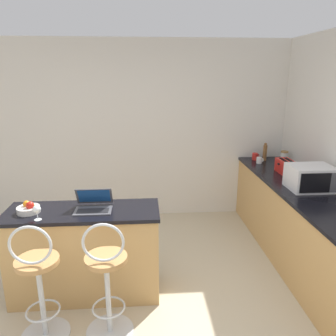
{
  "coord_description": "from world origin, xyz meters",
  "views": [
    {
      "loc": [
        0.17,
        -2.21,
        2.11
      ],
      "look_at": [
        0.45,
        1.68,
        0.99
      ],
      "focal_mm": 35.0,
      "sensor_mm": 36.0,
      "label": 1
    }
  ],
  "objects_px": {
    "bar_stool_near": "(39,285)",
    "fruit_bowl": "(29,208)",
    "bar_stool_far": "(107,282)",
    "mug_white": "(259,160)",
    "microwave": "(310,178)",
    "mug_red": "(255,156)",
    "pepper_mill": "(265,152)",
    "toaster": "(285,166)",
    "storage_jar": "(284,157)",
    "laptop": "(94,204)",
    "wine_glass_short": "(37,210)"
  },
  "relations": [
    {
      "from": "wine_glass_short",
      "to": "fruit_bowl",
      "type": "bearing_deg",
      "value": 127.35
    },
    {
      "from": "microwave",
      "to": "pepper_mill",
      "type": "relative_size",
      "value": 1.75
    },
    {
      "from": "bar_stool_near",
      "to": "mug_white",
      "type": "relative_size",
      "value": 11.18
    },
    {
      "from": "microwave",
      "to": "mug_red",
      "type": "distance_m",
      "value": 1.31
    },
    {
      "from": "bar_stool_near",
      "to": "bar_stool_far",
      "type": "xyz_separation_m",
      "value": [
        0.53,
        0.0,
        0.0
      ]
    },
    {
      "from": "wine_glass_short",
      "to": "fruit_bowl",
      "type": "distance_m",
      "value": 0.22
    },
    {
      "from": "mug_red",
      "to": "microwave",
      "type": "bearing_deg",
      "value": -82.36
    },
    {
      "from": "bar_stool_near",
      "to": "wine_glass_short",
      "type": "relative_size",
      "value": 7.76
    },
    {
      "from": "storage_jar",
      "to": "bar_stool_near",
      "type": "bearing_deg",
      "value": -143.91
    },
    {
      "from": "laptop",
      "to": "mug_red",
      "type": "bearing_deg",
      "value": 38.61
    },
    {
      "from": "bar_stool_far",
      "to": "storage_jar",
      "type": "distance_m",
      "value": 3.13
    },
    {
      "from": "bar_stool_near",
      "to": "pepper_mill",
      "type": "xyz_separation_m",
      "value": [
        2.62,
        2.24,
        0.51
      ]
    },
    {
      "from": "toaster",
      "to": "storage_jar",
      "type": "relative_size",
      "value": 1.7
    },
    {
      "from": "laptop",
      "to": "wine_glass_short",
      "type": "relative_size",
      "value": 2.49
    },
    {
      "from": "toaster",
      "to": "pepper_mill",
      "type": "xyz_separation_m",
      "value": [
        -0.03,
        0.65,
        0.04
      ]
    },
    {
      "from": "bar_stool_near",
      "to": "pepper_mill",
      "type": "distance_m",
      "value": 3.48
    },
    {
      "from": "laptop",
      "to": "bar_stool_near",
      "type": "bearing_deg",
      "value": -122.52
    },
    {
      "from": "bar_stool_far",
      "to": "mug_white",
      "type": "distance_m",
      "value": 2.88
    },
    {
      "from": "mug_white",
      "to": "toaster",
      "type": "bearing_deg",
      "value": -71.35
    },
    {
      "from": "bar_stool_near",
      "to": "pepper_mill",
      "type": "bearing_deg",
      "value": 40.56
    },
    {
      "from": "mug_white",
      "to": "fruit_bowl",
      "type": "xyz_separation_m",
      "value": [
        -2.69,
        -1.53,
        -0.0
      ]
    },
    {
      "from": "mug_white",
      "to": "pepper_mill",
      "type": "bearing_deg",
      "value": 50.49
    },
    {
      "from": "fruit_bowl",
      "to": "mug_red",
      "type": "bearing_deg",
      "value": 32.61
    },
    {
      "from": "storage_jar",
      "to": "fruit_bowl",
      "type": "height_order",
      "value": "storage_jar"
    },
    {
      "from": "bar_stool_far",
      "to": "toaster",
      "type": "xyz_separation_m",
      "value": [
        2.11,
        1.59,
        0.48
      ]
    },
    {
      "from": "mug_red",
      "to": "mug_white",
      "type": "distance_m",
      "value": 0.19
    },
    {
      "from": "wine_glass_short",
      "to": "bar_stool_far",
      "type": "bearing_deg",
      "value": -31.46
    },
    {
      "from": "microwave",
      "to": "fruit_bowl",
      "type": "bearing_deg",
      "value": -171.59
    },
    {
      "from": "laptop",
      "to": "mug_white",
      "type": "bearing_deg",
      "value": 35.29
    },
    {
      "from": "microwave",
      "to": "fruit_bowl",
      "type": "height_order",
      "value": "microwave"
    },
    {
      "from": "fruit_bowl",
      "to": "toaster",
      "type": "bearing_deg",
      "value": 20.06
    },
    {
      "from": "mug_red",
      "to": "mug_white",
      "type": "bearing_deg",
      "value": -90.74
    },
    {
      "from": "toaster",
      "to": "mug_white",
      "type": "distance_m",
      "value": 0.52
    },
    {
      "from": "laptop",
      "to": "pepper_mill",
      "type": "height_order",
      "value": "pepper_mill"
    },
    {
      "from": "bar_stool_near",
      "to": "fruit_bowl",
      "type": "relative_size",
      "value": 5.21
    },
    {
      "from": "storage_jar",
      "to": "pepper_mill",
      "type": "xyz_separation_m",
      "value": [
        -0.22,
        0.17,
        0.04
      ]
    },
    {
      "from": "pepper_mill",
      "to": "mug_white",
      "type": "distance_m",
      "value": 0.23
    },
    {
      "from": "toaster",
      "to": "mug_white",
      "type": "height_order",
      "value": "toaster"
    },
    {
      "from": "bar_stool_near",
      "to": "pepper_mill",
      "type": "relative_size",
      "value": 4.02
    },
    {
      "from": "pepper_mill",
      "to": "fruit_bowl",
      "type": "relative_size",
      "value": 1.3
    },
    {
      "from": "mug_white",
      "to": "laptop",
      "type": "bearing_deg",
      "value": -144.71
    },
    {
      "from": "toaster",
      "to": "pepper_mill",
      "type": "distance_m",
      "value": 0.65
    },
    {
      "from": "laptop",
      "to": "mug_white",
      "type": "height_order",
      "value": "laptop"
    },
    {
      "from": "bar_stool_far",
      "to": "laptop",
      "type": "xyz_separation_m",
      "value": [
        -0.16,
        0.58,
        0.44
      ]
    },
    {
      "from": "storage_jar",
      "to": "microwave",
      "type": "bearing_deg",
      "value": -99.15
    },
    {
      "from": "bar_stool_far",
      "to": "wine_glass_short",
      "type": "distance_m",
      "value": 0.87
    },
    {
      "from": "laptop",
      "to": "toaster",
      "type": "xyz_separation_m",
      "value": [
        2.28,
        1.01,
        0.04
      ]
    },
    {
      "from": "bar_stool_far",
      "to": "toaster",
      "type": "distance_m",
      "value": 2.69
    },
    {
      "from": "mug_red",
      "to": "pepper_mill",
      "type": "distance_m",
      "value": 0.15
    },
    {
      "from": "mug_white",
      "to": "fruit_bowl",
      "type": "distance_m",
      "value": 3.1
    }
  ]
}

